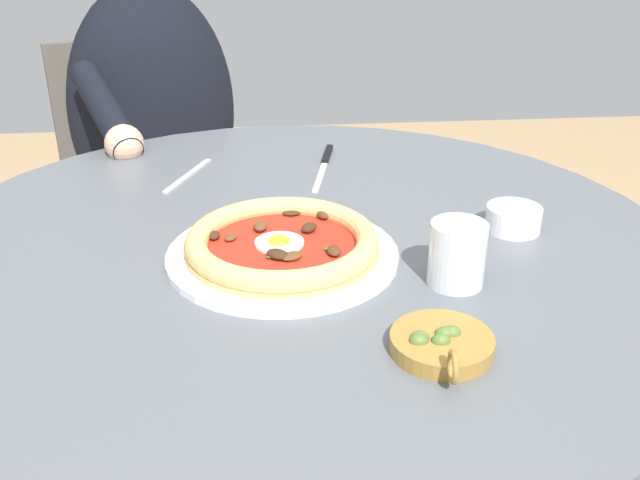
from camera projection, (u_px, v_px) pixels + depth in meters
The scene contains 9 objects.
dining_table at pixel (296, 323), 1.03m from camera, with size 1.06×1.06×0.75m.
pizza_on_plate at pixel (282, 246), 0.91m from camera, with size 0.30×0.30×0.04m.
water_glass at pixel (457, 258), 0.85m from camera, with size 0.07×0.07×0.08m.
steak_knife at pixel (325, 161), 1.25m from camera, with size 0.06×0.21×0.01m.
ramekin_capers at pixel (514, 218), 0.99m from camera, with size 0.08×0.08×0.03m.
olive_pan at pixel (441, 344), 0.73m from camera, with size 0.11×0.13×0.04m.
fork_utensil at pixel (188, 175), 1.19m from camera, with size 0.07×0.15×0.00m.
diner_person at pixel (162, 196), 1.68m from camera, with size 0.42×0.57×1.19m.
cafe_chair_diner at pixel (148, 179), 1.80m from camera, with size 0.54×0.54×0.85m.
Camera 1 is at (0.05, 0.88, 1.17)m, focal length 40.20 mm.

